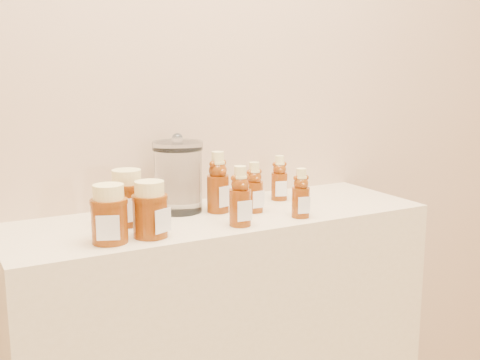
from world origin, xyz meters
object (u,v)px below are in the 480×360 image
bear_bottle_front_left (240,192)px  glass_canister (178,174)px  bear_bottle_back_left (218,178)px  honey_jar_left (109,214)px

bear_bottle_front_left → glass_canister: 0.23m
bear_bottle_back_left → honey_jar_left: bear_bottle_back_left is taller
bear_bottle_back_left → honey_jar_left: bearing=-172.0°
glass_canister → bear_bottle_back_left: bearing=-31.3°
bear_bottle_back_left → glass_canister: size_ratio=0.90×
bear_bottle_front_left → glass_canister: size_ratio=0.82×
bear_bottle_front_left → honey_jar_left: 0.35m
honey_jar_left → bear_bottle_front_left: bearing=19.0°
bear_bottle_front_left → honey_jar_left: size_ratio=1.27×
bear_bottle_front_left → honey_jar_left: bear_bottle_front_left is taller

